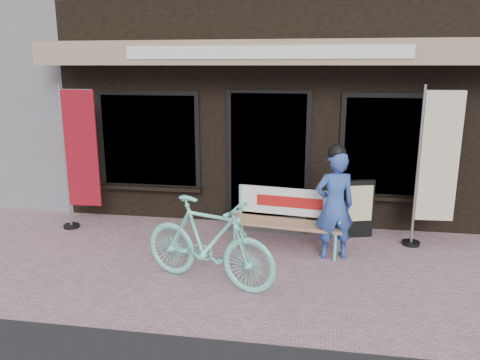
% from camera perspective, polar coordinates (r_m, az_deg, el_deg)
% --- Properties ---
extents(ground, '(70.00, 70.00, 0.00)m').
position_cam_1_polar(ground, '(6.05, 1.23, -11.39)').
color(ground, '#AF8690').
rests_on(ground, ground).
extents(storefront, '(7.00, 6.77, 6.00)m').
position_cam_1_polar(storefront, '(10.42, 5.38, 16.05)').
color(storefront, black).
rests_on(storefront, ground).
extents(bench, '(1.64, 0.61, 0.86)m').
position_cam_1_polar(bench, '(6.71, 5.83, -4.19)').
color(bench, '#75E5D4').
rests_on(bench, ground).
extents(person, '(0.62, 0.50, 1.58)m').
position_cam_1_polar(person, '(6.41, 11.46, -2.78)').
color(person, '#3050A6').
rests_on(person, ground).
extents(bicycle, '(1.84, 1.05, 1.07)m').
position_cam_1_polar(bicycle, '(5.62, -3.87, -7.53)').
color(bicycle, '#75E5D4').
rests_on(bicycle, ground).
extents(nobori_red, '(0.67, 0.26, 2.30)m').
position_cam_1_polar(nobori_red, '(7.75, -19.02, 2.72)').
color(nobori_red, gray).
rests_on(nobori_red, ground).
extents(nobori_cream, '(0.68, 0.27, 2.32)m').
position_cam_1_polar(nobori_cream, '(7.14, 22.70, 1.62)').
color(nobori_cream, gray).
rests_on(nobori_cream, ground).
extents(menu_stand, '(0.45, 0.21, 0.90)m').
position_cam_1_polar(menu_stand, '(7.35, 14.27, -3.34)').
color(menu_stand, black).
rests_on(menu_stand, ground).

